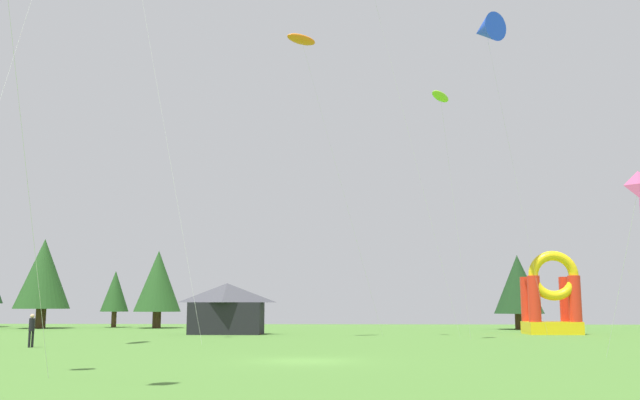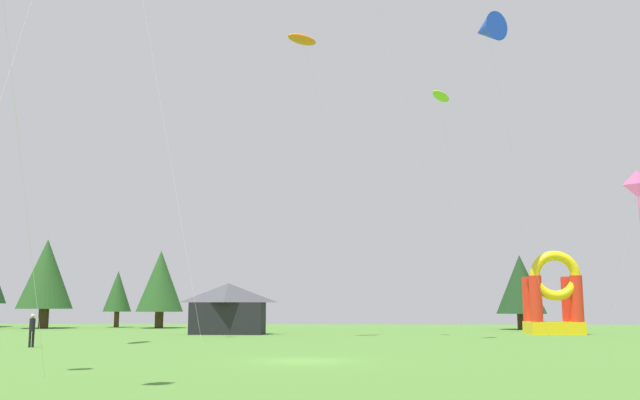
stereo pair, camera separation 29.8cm
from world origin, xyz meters
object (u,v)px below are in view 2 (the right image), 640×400
object	(u,v)px
inflatable_blue_arch	(554,302)
kite_pink_diamond	(637,186)
kite_orange_parafoil	(302,40)
kite_blue_delta	(487,30)
person_left_edge	(32,327)
kite_lime_parafoil	(441,97)
festival_tent	(228,309)

from	to	relation	value
inflatable_blue_arch	kite_pink_diamond	bearing A→B (deg)	-97.67
inflatable_blue_arch	kite_orange_parafoil	bearing A→B (deg)	-156.99
kite_blue_delta	person_left_edge	bearing A→B (deg)	-152.70
kite_blue_delta	kite_lime_parafoil	bearing A→B (deg)	-127.53
kite_blue_delta	person_left_edge	distance (m)	39.46
kite_pink_diamond	kite_blue_delta	bearing A→B (deg)	94.22
kite_blue_delta	person_left_edge	size ratio (longest dim) A/B	13.70
person_left_edge	inflatable_blue_arch	bearing A→B (deg)	163.37
inflatable_blue_arch	festival_tent	xyz separation A→B (m)	(-26.58, -1.23, -0.51)
kite_blue_delta	festival_tent	size ratio (longest dim) A/B	4.32
person_left_edge	festival_tent	bearing A→B (deg)	-158.78
kite_orange_parafoil	kite_blue_delta	size ratio (longest dim) A/B	0.90
kite_orange_parafoil	person_left_edge	bearing A→B (deg)	-141.02
kite_blue_delta	inflatable_blue_arch	size ratio (longest dim) A/B	3.75
kite_lime_parafoil	kite_orange_parafoil	xyz separation A→B (m)	(-9.98, 2.48, 5.38)
kite_pink_diamond	kite_orange_parafoil	bearing A→B (deg)	129.19
kite_lime_parafoil	kite_blue_delta	world-z (taller)	kite_blue_delta
kite_lime_parafoil	inflatable_blue_arch	world-z (taller)	kite_lime_parafoil
kite_pink_diamond	person_left_edge	bearing A→B (deg)	164.51
person_left_edge	kite_orange_parafoil	bearing A→B (deg)	172.06
kite_blue_delta	kite_pink_diamond	bearing A→B (deg)	-85.78
kite_orange_parafoil	festival_tent	size ratio (longest dim) A/B	3.87
festival_tent	kite_pink_diamond	bearing A→B (deg)	-49.92
kite_blue_delta	person_left_edge	xyz separation A→B (m)	(-28.56, -14.74, -22.89)
person_left_edge	festival_tent	distance (m)	20.14
kite_pink_diamond	kite_orange_parafoil	xyz separation A→B (m)	(-16.15, 19.81, 14.78)
kite_orange_parafoil	person_left_edge	distance (m)	27.80
kite_pink_diamond	inflatable_blue_arch	world-z (taller)	kite_pink_diamond
kite_orange_parafoil	festival_tent	xyz separation A→B (m)	(-6.62, 7.25, -20.07)
kite_blue_delta	festival_tent	distance (m)	30.65
inflatable_blue_arch	kite_lime_parafoil	bearing A→B (deg)	-132.30
festival_tent	inflatable_blue_arch	bearing A→B (deg)	2.64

